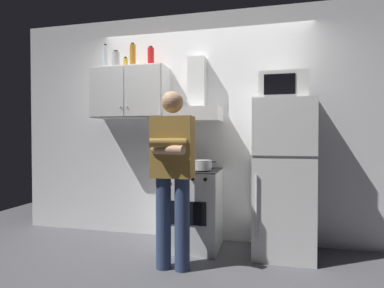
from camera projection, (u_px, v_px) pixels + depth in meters
name	position (u px, v px, depth m)	size (l,w,h in m)	color
ground_plane	(192.00, 256.00, 3.15)	(7.00, 7.00, 0.00)	#4C4C51
back_wall_tiled	(203.00, 126.00, 3.71)	(4.80, 0.10, 2.70)	white
upper_cabinet	(130.00, 93.00, 3.67)	(0.90, 0.37, 0.60)	silver
stove_oven	(193.00, 208.00, 3.40)	(0.60, 0.62, 0.87)	silver
range_hood	(195.00, 104.00, 3.50)	(0.60, 0.44, 0.75)	white
refrigerator	(282.00, 178.00, 3.17)	(0.60, 0.62, 1.60)	silver
microwave	(283.00, 87.00, 3.17)	(0.48, 0.37, 0.28)	silver
person_standing	(172.00, 172.00, 2.81)	(0.38, 0.33, 1.64)	navy
cooking_pot	(202.00, 165.00, 3.24)	(0.30, 0.20, 0.10)	#B7BABF
bottle_canister_steel	(116.00, 60.00, 3.68)	(0.09, 0.09, 0.21)	#B2B5BA
bottle_soda_red	(151.00, 57.00, 3.64)	(0.08, 0.08, 0.25)	red
bottle_vodka_clear	(105.00, 57.00, 3.72)	(0.06, 0.06, 0.30)	silver
bottle_liquor_amber	(133.00, 56.00, 3.65)	(0.07, 0.07, 0.29)	#B7721E
bottle_spice_jar	(125.00, 63.00, 3.67)	(0.06, 0.06, 0.13)	gold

